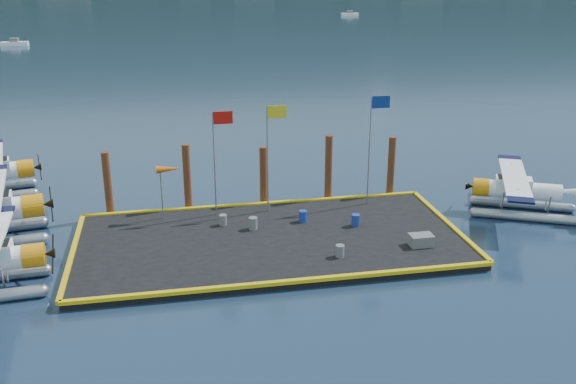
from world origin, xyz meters
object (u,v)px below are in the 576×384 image
Objects in this scene: drum_0 at (223,220)px; drum_5 at (253,223)px; piling_1 at (187,179)px; windsock at (169,170)px; piling_2 at (263,178)px; seaplane_d at (519,193)px; piling_0 at (108,186)px; crate at (421,240)px; drum_2 at (303,216)px; flagpole_red at (217,147)px; drum_4 at (356,220)px; piling_4 at (391,168)px; piling_3 at (328,170)px; drum_1 at (340,251)px; flagpole_yellow at (271,142)px; flagpole_blue at (373,134)px.

drum_5 reaches higher than drum_0.
windsock is at bearing -122.66° from piling_1.
seaplane_d is at bearing -15.05° from piling_2.
piling_2 is (9.00, 0.00, -0.10)m from piling_0.
crate is 13.90m from piling_1.
drum_2 is at bearing -18.49° from piling_0.
piling_0 is (-3.47, 1.60, -1.23)m from windsock.
seaplane_d is 8.59m from crate.
drum_5 is 8.94m from crate.
piling_2 is at bearing 29.80° from flagpole_red.
drum_5 is at bearing -29.27° from drum_0.
drum_4 is 0.17× the size of piling_4.
piling_3 is (13.00, 0.00, 0.15)m from piling_0.
drum_5 reaches higher than drum_4.
piling_0 is (-11.48, 8.31, 1.29)m from drum_1.
drum_0 is 0.19× the size of windsock.
piling_4 is (6.35, 3.56, 1.28)m from drum_2.
drum_1 is at bearing -39.97° from windsock.
flagpole_yellow reaches higher than drum_2.
drum_1 is at bearing -80.11° from drum_2.
piling_2 is at bearing 114.85° from drum_2.
drum_0 is 0.10× the size of flagpole_red.
piling_4 is (1.11, 7.83, 1.30)m from crate.
piling_2 is 8.00m from piling_4.
piling_4 reaches higher than drum_5.
piling_2 is (1.23, 4.09, 1.16)m from drum_5.
drum_0 is 7.31m from drum_1.
drum_5 is (-15.74, -0.19, -0.61)m from seaplane_d.
seaplane_d is 13.14× the size of drum_2.
drum_1 is 10.94m from piling_1.
drum_4 is (7.13, -1.49, 0.03)m from drum_0.
flagpole_yellow is at bearing 0.00° from flagpole_red.
piling_3 is at bearing 94.57° from seaplane_d.
flagpole_blue is at bearing 96.40° from crate.
flagpole_blue is (-8.31, 2.30, 3.34)m from seaplane_d.
flagpole_red is 0.92× the size of flagpole_blue.
piling_2 is 0.88× the size of piling_3.
drum_5 is 4.74m from flagpole_yellow.
windsock is (-7.18, 1.96, 2.51)m from drum_2.
piling_4 reaches higher than crate.
seaplane_d is 2.00× the size of piling_1.
piling_1 is (-6.15, 3.56, 1.38)m from drum_2.
flagpole_red is at bearing -14.46° from piling_0.
drum_5 is 4.69m from flagpole_red.
drum_2 is at bearing -150.71° from piling_4.
flagpole_yellow is 1.99× the size of windsock.
flagpole_yellow is 3.07m from piling_2.
crate is at bearing -39.12° from drum_2.
crate is at bearing 142.21° from seaplane_d.
drum_1 is 4.06m from drum_4.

